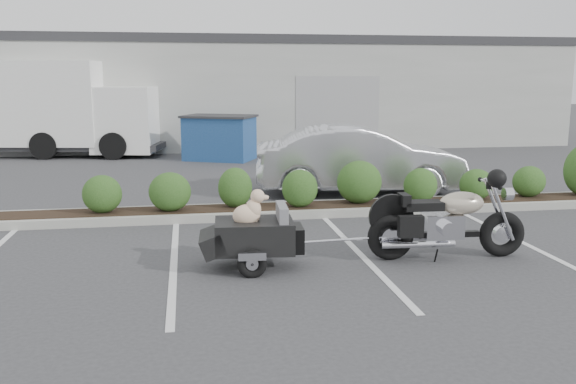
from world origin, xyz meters
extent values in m
plane|color=#38383A|center=(0.00, 0.00, 0.00)|extent=(90.00, 90.00, 0.00)
cube|color=#9E9E93|center=(1.00, 2.20, 0.07)|extent=(12.00, 1.00, 0.15)
cube|color=#9EA099|center=(0.00, 17.00, 2.00)|extent=(26.00, 10.00, 4.00)
torus|color=black|center=(1.55, -0.94, 0.33)|extent=(0.68, 0.21, 0.67)
torus|color=black|center=(3.19, -1.04, 0.33)|extent=(0.68, 0.21, 0.67)
cylinder|color=silver|center=(1.55, -0.94, 0.33)|extent=(0.29, 0.14, 0.28)
cylinder|color=silver|center=(3.19, -1.04, 0.33)|extent=(0.25, 0.11, 0.24)
cylinder|color=silver|center=(3.12, -1.14, 0.70)|extent=(0.43, 0.08, 0.89)
cylinder|color=silver|center=(3.13, -0.94, 0.70)|extent=(0.43, 0.08, 0.89)
cylinder|color=silver|center=(2.96, -1.03, 1.08)|extent=(0.08, 0.70, 0.03)
cylinder|color=silver|center=(3.24, -1.05, 0.92)|extent=(0.13, 0.19, 0.18)
sphere|color=black|center=(2.91, -1.33, 1.20)|extent=(0.28, 0.28, 0.26)
cube|color=silver|center=(2.30, -0.99, 0.48)|extent=(0.57, 0.37, 0.34)
cube|color=black|center=(2.40, -0.99, 0.35)|extent=(0.91, 0.16, 0.08)
ellipsoid|color=beige|center=(2.57, -1.00, 0.80)|extent=(0.68, 0.41, 0.33)
cube|color=black|center=(2.00, -0.97, 0.78)|extent=(0.57, 0.33, 0.12)
cube|color=black|center=(1.73, -0.95, 0.87)|extent=(0.14, 0.31, 0.16)
cylinder|color=silver|center=(1.88, -1.14, 0.26)|extent=(1.05, 0.15, 0.09)
cylinder|color=silver|center=(1.91, -0.78, 0.26)|extent=(1.05, 0.15, 0.09)
cube|color=black|center=(1.73, -1.23, 0.55)|extent=(0.35, 0.16, 0.30)
cube|color=black|center=(-0.40, -0.99, 0.45)|extent=(1.09, 0.78, 0.42)
cube|color=slate|center=(-0.03, -1.01, 0.72)|extent=(0.16, 0.63, 0.30)
cube|color=slate|center=(-0.35, -0.99, 0.56)|extent=(0.74, 0.66, 0.04)
cube|color=black|center=(-0.95, -0.96, 0.38)|extent=(0.42, 0.74, 0.37)
cube|color=black|center=(0.15, -1.02, 0.40)|extent=(0.23, 0.51, 0.34)
torus|color=black|center=(-0.48, -1.41, 0.18)|extent=(0.40, 0.13, 0.39)
torus|color=black|center=(-0.43, -0.57, 0.18)|extent=(0.40, 0.13, 0.39)
cube|color=silver|center=(-0.48, -1.46, 0.30)|extent=(0.36, 0.10, 0.10)
cube|color=silver|center=(-0.43, -0.52, 0.30)|extent=(0.36, 0.10, 0.10)
cylinder|color=black|center=(-0.45, -0.99, 0.18)|extent=(0.10, 0.90, 0.04)
cylinder|color=silver|center=(0.39, -1.04, 0.33)|extent=(0.60, 0.07, 0.04)
ellipsoid|color=beige|center=(-0.50, -0.99, 0.74)|extent=(0.39, 0.28, 0.30)
ellipsoid|color=beige|center=(-0.41, -1.00, 0.82)|extent=(0.23, 0.22, 0.28)
sphere|color=beige|center=(-0.35, -1.00, 1.00)|extent=(0.20, 0.20, 0.19)
ellipsoid|color=beige|center=(-0.27, -1.00, 0.98)|extent=(0.14, 0.09, 0.07)
sphere|color=black|center=(-0.21, -1.01, 0.98)|extent=(0.04, 0.04, 0.04)
ellipsoid|color=beige|center=(-0.40, -1.05, 1.02)|extent=(0.05, 0.04, 0.10)
ellipsoid|color=beige|center=(-0.39, -0.94, 1.02)|extent=(0.05, 0.04, 0.10)
cylinder|color=beige|center=(-0.39, -1.06, 0.63)|extent=(0.05, 0.05, 0.12)
cylinder|color=beige|center=(-0.38, -0.94, 0.63)|extent=(0.05, 0.05, 0.12)
imported|color=silver|center=(2.50, 4.00, 0.76)|extent=(4.74, 2.13, 1.51)
cube|color=navy|center=(-0.25, 10.19, 0.67)|extent=(2.39, 2.05, 1.34)
cube|color=#2D2D30|center=(-0.25, 10.19, 1.36)|extent=(2.53, 2.20, 0.07)
cube|color=white|center=(-3.17, 11.78, 1.20)|extent=(2.29, 2.52, 2.11)
cube|color=black|center=(-3.17, 11.78, 0.91)|extent=(0.41, 1.80, 0.96)
cube|color=white|center=(-6.09, 12.32, 1.72)|extent=(4.75, 3.06, 2.68)
cube|color=#2D2D30|center=(-5.34, 12.18, 0.34)|extent=(6.98, 3.30, 0.19)
cylinder|color=black|center=(-3.55, 10.78, 0.43)|extent=(0.90, 0.42, 0.86)
cylinder|color=black|center=(-3.17, 12.85, 0.43)|extent=(0.90, 0.42, 0.86)
cylinder|color=black|center=(-5.72, 11.18, 0.43)|extent=(0.90, 0.42, 0.86)
cylinder|color=black|center=(-5.33, 13.25, 0.43)|extent=(0.90, 0.42, 0.86)
cylinder|color=black|center=(-7.59, 13.67, 0.43)|extent=(0.90, 0.42, 0.86)
camera|label=1|loc=(-1.27, -8.96, 2.57)|focal=38.00mm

